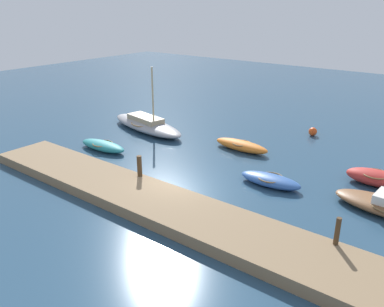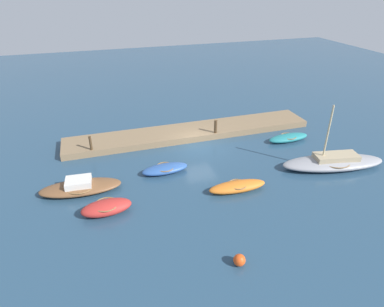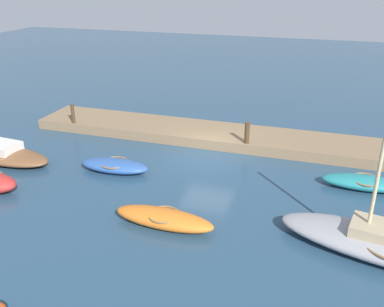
{
  "view_description": "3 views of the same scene",
  "coord_description": "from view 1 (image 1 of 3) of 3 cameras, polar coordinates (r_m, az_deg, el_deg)",
  "views": [
    {
      "loc": [
        11.42,
        -13.8,
        8.73
      ],
      "look_at": [
        -1.21,
        2.68,
        0.74
      ],
      "focal_mm": 36.9,
      "sensor_mm": 36.0,
      "label": 1
    },
    {
      "loc": [
        7.69,
        22.12,
        11.95
      ],
      "look_at": [
        1.35,
        2.34,
        0.76
      ],
      "focal_mm": 31.0,
      "sensor_mm": 36.0,
      "label": 2
    },
    {
      "loc": [
        -5.25,
        18.56,
        8.41
      ],
      "look_at": [
        -0.15,
        2.94,
        1.33
      ],
      "focal_mm": 39.74,
      "sensor_mm": 36.0,
      "label": 3
    }
  ],
  "objects": [
    {
      "name": "sailboat_grey",
      "position": [
        28.85,
        -6.56,
        4.21
      ],
      "size": [
        7.58,
        3.5,
        4.67
      ],
      "rotation": [
        0.0,
        0.0,
        -0.19
      ],
      "color": "#939399",
      "rests_on": "ground_plane"
    },
    {
      "name": "mooring_post_west",
      "position": [
        19.91,
        -7.6,
        -1.81
      ],
      "size": [
        0.25,
        0.25,
        1.08
      ],
      "primitive_type": "cylinder",
      "color": "#47331E",
      "rests_on": "dock_platform"
    },
    {
      "name": "marker_buoy",
      "position": [
        28.8,
        17.06,
        3.05
      ],
      "size": [
        0.58,
        0.58,
        0.58
      ],
      "primitive_type": "sphere",
      "color": "#E54C19",
      "rests_on": "ground_plane"
    },
    {
      "name": "dock_platform",
      "position": [
        18.32,
        -6.43,
        -6.65
      ],
      "size": [
        20.75,
        3.06,
        0.52
      ],
      "primitive_type": "cube",
      "color": "#846B4C",
      "rests_on": "ground_plane"
    },
    {
      "name": "mooring_post_mid_west",
      "position": [
        15.31,
        20.27,
        -10.5
      ],
      "size": [
        0.19,
        0.19,
        1.08
      ],
      "primitive_type": "cylinder",
      "color": "#47331E",
      "rests_on": "dock_platform"
    },
    {
      "name": "rowboat_orange",
      "position": [
        24.95,
        7.14,
        1.16
      ],
      "size": [
        3.76,
        1.24,
        0.63
      ],
      "rotation": [
        0.0,
        0.0,
        -0.04
      ],
      "color": "orange",
      "rests_on": "ground_plane"
    },
    {
      "name": "dinghy_red",
      "position": [
        22.12,
        24.95,
        -3.16
      ],
      "size": [
        2.88,
        1.44,
        0.79
      ],
      "rotation": [
        0.0,
        0.0,
        0.04
      ],
      "color": "#B72D28",
      "rests_on": "ground_plane"
    },
    {
      "name": "rowboat_teal",
      "position": [
        25.44,
        -12.77,
        1.12
      ],
      "size": [
        3.59,
        1.33,
        0.56
      ],
      "rotation": [
        0.0,
        0.0,
        0.04
      ],
      "color": "teal",
      "rests_on": "ground_plane"
    },
    {
      "name": "rowboat_blue",
      "position": [
        20.43,
        11.25,
        -3.79
      ],
      "size": [
        3.26,
        1.38,
        0.57
      ],
      "rotation": [
        0.0,
        0.0,
        0.04
      ],
      "color": "#2D569E",
      "rests_on": "ground_plane"
    },
    {
      "name": "ground_plane",
      "position": [
        19.93,
        -1.93,
        -4.96
      ],
      "size": [
        84.0,
        84.0,
        0.0
      ],
      "primitive_type": "plane",
      "color": "navy"
    }
  ]
}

